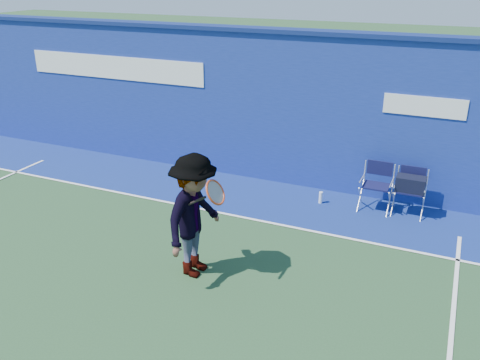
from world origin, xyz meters
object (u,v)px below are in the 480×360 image
at_px(directors_chair_right, 409,196).
at_px(tennis_player, 194,216).
at_px(directors_chair_left, 375,196).
at_px(water_bottle, 321,198).

distance_m(directors_chair_right, tennis_player, 4.17).
height_order(directors_chair_left, directors_chair_right, directors_chair_left).
bearing_deg(tennis_player, water_bottle, 71.23).
height_order(directors_chair_right, tennis_player, tennis_player).
distance_m(directors_chair_left, tennis_player, 3.81).
xyz_separation_m(directors_chair_left, water_bottle, (-0.98, -0.14, -0.16)).
height_order(directors_chair_left, water_bottle, directors_chair_left).
bearing_deg(directors_chair_right, directors_chair_left, -175.92).
height_order(directors_chair_left, tennis_player, tennis_player).
relative_size(water_bottle, tennis_player, 0.13).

